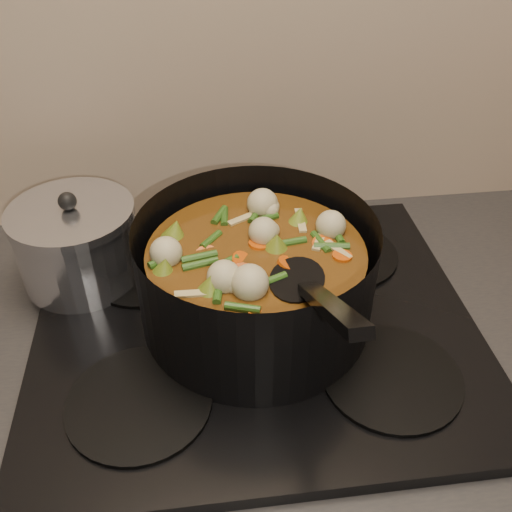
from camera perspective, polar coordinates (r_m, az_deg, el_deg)
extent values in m
cube|color=brown|center=(1.22, -0.05, -23.33)|extent=(2.60, 0.60, 0.86)
cube|color=black|center=(0.85, -0.07, -8.46)|extent=(2.64, 0.64, 0.05)
cube|color=black|center=(0.83, -0.07, -6.79)|extent=(0.62, 0.54, 0.02)
cylinder|color=black|center=(0.74, -11.61, -14.11)|extent=(0.18, 0.18, 0.01)
cylinder|color=black|center=(0.77, 13.40, -11.64)|extent=(0.18, 0.18, 0.01)
cylinder|color=black|center=(0.92, -11.05, -1.31)|extent=(0.18, 0.18, 0.01)
cylinder|color=black|center=(0.94, 8.61, 0.22)|extent=(0.18, 0.18, 0.01)
cylinder|color=black|center=(0.77, 0.00, -1.90)|extent=(0.37, 0.37, 0.16)
cylinder|color=black|center=(0.82, 0.00, -5.89)|extent=(0.31, 0.31, 0.01)
cylinder|color=#5D370F|center=(0.78, 0.00, -2.65)|extent=(0.29, 0.29, 0.11)
cylinder|color=#D44C09|center=(0.75, 3.22, 0.60)|extent=(0.03, 0.03, 0.03)
cylinder|color=#D44C09|center=(0.81, 2.00, 3.42)|extent=(0.04, 0.04, 0.03)
cylinder|color=#D44C09|center=(0.82, -4.91, 3.95)|extent=(0.05, 0.04, 0.03)
cylinder|color=#D44C09|center=(0.74, -4.52, -0.18)|extent=(0.03, 0.04, 0.03)
cylinder|color=#D44C09|center=(0.68, -2.43, -4.19)|extent=(0.04, 0.04, 0.03)
cylinder|color=#D44C09|center=(0.72, 2.31, -1.15)|extent=(0.05, 0.05, 0.03)
cylinder|color=#D44C09|center=(0.77, 5.53, 1.21)|extent=(0.04, 0.04, 0.03)
cylinder|color=#D44C09|center=(0.84, 1.88, 4.79)|extent=(0.04, 0.03, 0.03)
cylinder|color=#D44C09|center=(0.78, -3.18, 2.16)|extent=(0.04, 0.05, 0.03)
sphere|color=#C2B989|center=(0.75, 5.10, 1.61)|extent=(0.04, 0.04, 0.04)
sphere|color=#C2B989|center=(0.79, 0.13, 4.11)|extent=(0.04, 0.04, 0.04)
sphere|color=#C2B989|center=(0.75, -5.04, 1.77)|extent=(0.04, 0.04, 0.04)
sphere|color=#C2B989|center=(0.69, -1.83, -1.92)|extent=(0.04, 0.04, 0.04)
sphere|color=#C2B989|center=(0.72, 4.74, -0.28)|extent=(0.04, 0.04, 0.04)
sphere|color=#C2B989|center=(0.78, 2.94, 3.57)|extent=(0.04, 0.04, 0.04)
cone|color=olive|center=(0.68, 2.25, -3.59)|extent=(0.04, 0.04, 0.04)
cone|color=olive|center=(0.77, 6.39, 2.28)|extent=(0.04, 0.04, 0.04)
cone|color=olive|center=(0.81, -2.55, 4.45)|extent=(0.04, 0.04, 0.04)
cone|color=olive|center=(0.72, -6.58, -1.08)|extent=(0.04, 0.04, 0.04)
cone|color=olive|center=(0.68, 3.80, -3.14)|extent=(0.04, 0.04, 0.04)
cylinder|color=#355B1A|center=(0.78, 2.28, 2.43)|extent=(0.01, 0.04, 0.01)
cylinder|color=#355B1A|center=(0.83, -0.61, 5.28)|extent=(0.04, 0.03, 0.01)
cylinder|color=#355B1A|center=(0.80, -4.83, 3.32)|extent=(0.04, 0.02, 0.01)
cylinder|color=#355B1A|center=(0.75, -5.32, 0.62)|extent=(0.03, 0.04, 0.01)
cylinder|color=#355B1A|center=(0.72, -2.72, -0.95)|extent=(0.03, 0.04, 0.01)
cylinder|color=#355B1A|center=(0.66, -0.10, -5.02)|extent=(0.04, 0.02, 0.01)
cylinder|color=#355B1A|center=(0.70, 5.05, -2.51)|extent=(0.04, 0.04, 0.01)
cylinder|color=#355B1A|center=(0.74, 5.32, 0.56)|extent=(0.01, 0.04, 0.01)
cylinder|color=#355B1A|center=(0.77, 2.76, 2.16)|extent=(0.04, 0.03, 0.01)
cylinder|color=#355B1A|center=(0.83, 0.76, 5.27)|extent=(0.04, 0.02, 0.01)
cylinder|color=#355B1A|center=(0.80, -3.93, 3.77)|extent=(0.03, 0.04, 0.01)
cylinder|color=#355B1A|center=(0.76, -5.20, 1.20)|extent=(0.03, 0.04, 0.01)
cylinder|color=#355B1A|center=(0.72, -3.16, -0.61)|extent=(0.04, 0.02, 0.01)
cylinder|color=#355B1A|center=(0.66, -1.82, -4.90)|extent=(0.04, 0.04, 0.01)
cylinder|color=#355B1A|center=(0.69, 4.04, -3.05)|extent=(0.01, 0.04, 0.01)
cylinder|color=#355B1A|center=(0.73, 5.25, -0.03)|extent=(0.04, 0.03, 0.01)
cube|color=tan|center=(0.73, -6.03, -0.18)|extent=(0.05, 0.01, 0.00)
cube|color=tan|center=(0.69, 1.92, -3.13)|extent=(0.02, 0.05, 0.00)
cube|color=tan|center=(0.77, 5.56, 1.92)|extent=(0.05, 0.03, 0.00)
cube|color=tan|center=(0.80, -2.23, 3.84)|extent=(0.04, 0.04, 0.00)
cube|color=tan|center=(0.72, -5.66, -0.99)|extent=(0.03, 0.05, 0.00)
ellipsoid|color=black|center=(0.70, 4.12, -2.47)|extent=(0.10, 0.11, 0.01)
cube|color=black|center=(0.59, 7.40, -5.05)|extent=(0.03, 0.19, 0.12)
cylinder|color=silver|center=(0.90, -17.35, 0.84)|extent=(0.18, 0.18, 0.11)
cylinder|color=silver|center=(0.87, -18.10, 4.12)|extent=(0.18, 0.18, 0.01)
sphere|color=black|center=(0.86, -18.36, 5.22)|extent=(0.03, 0.03, 0.03)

